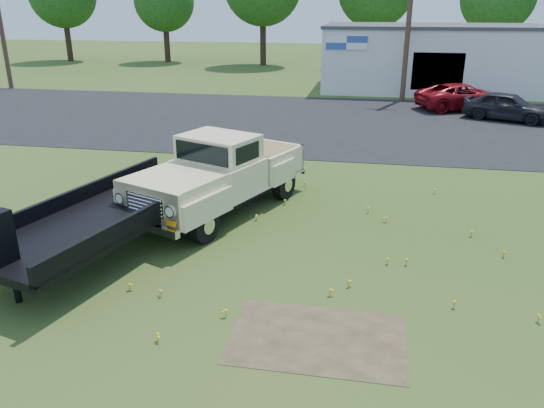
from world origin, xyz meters
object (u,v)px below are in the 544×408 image
Objects in this scene: flatbed_trailer at (110,209)px; red_pickup at (463,97)px; vintage_pickup_truck at (220,174)px; dark_sedan at (507,107)px.

red_pickup is at bearing 76.46° from flatbed_trailer.
dark_sedan is at bearing 76.10° from vintage_pickup_truck.
dark_sedan is (10.51, 14.40, -0.39)m from vintage_pickup_truck.
dark_sedan is at bearing -168.42° from red_pickup.
flatbed_trailer is 22.43m from red_pickup.
vintage_pickup_truck is 0.83× the size of flatbed_trailer.
vintage_pickup_truck reaches higher than red_pickup.
flatbed_trailer is at bearing -102.14° from vintage_pickup_truck.
red_pickup is (8.80, 17.01, -0.39)m from vintage_pickup_truck.
vintage_pickup_truck is 19.16m from red_pickup.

